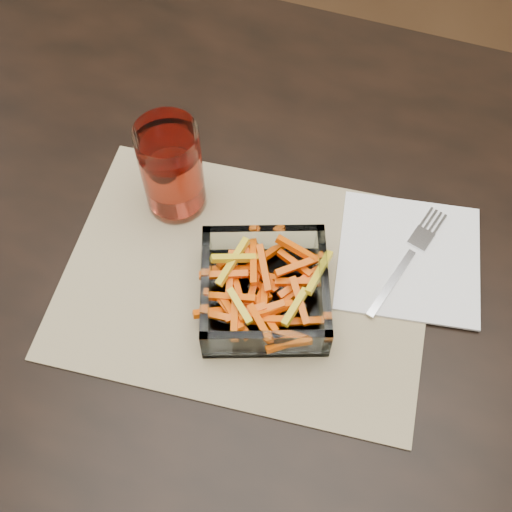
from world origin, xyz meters
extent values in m
plane|color=#331E0F|center=(0.00, 0.00, 0.00)|extent=(4.50, 4.50, 0.00)
cube|color=black|center=(0.00, 0.00, 0.73)|extent=(1.60, 0.90, 0.03)
cylinder|color=black|center=(-0.72, 0.37, 0.36)|extent=(0.06, 0.06, 0.72)
cube|color=tan|center=(-0.05, -0.07, 0.75)|extent=(0.48, 0.37, 0.00)
cube|color=white|center=(-0.02, -0.09, 0.76)|extent=(0.19, 0.19, 0.01)
cube|color=white|center=(-0.04, -0.03, 0.78)|extent=(0.14, 0.06, 0.06)
cube|color=white|center=(0.01, -0.15, 0.78)|extent=(0.14, 0.06, 0.06)
cube|color=white|center=(-0.08, -0.11, 0.78)|extent=(0.06, 0.14, 0.06)
cube|color=white|center=(0.05, -0.07, 0.78)|extent=(0.06, 0.14, 0.06)
cylinder|color=white|center=(-0.17, 0.01, 0.82)|extent=(0.08, 0.08, 0.14)
cylinder|color=#B62C1A|center=(-0.17, 0.01, 0.81)|extent=(0.07, 0.07, 0.09)
cube|color=white|center=(0.14, 0.03, 0.76)|extent=(0.20, 0.20, 0.00)
cube|color=silver|center=(0.13, -0.02, 0.76)|extent=(0.04, 0.11, 0.00)
cube|color=silver|center=(0.15, 0.06, 0.76)|extent=(0.03, 0.04, 0.00)
cube|color=silver|center=(0.15, 0.09, 0.76)|extent=(0.01, 0.04, 0.00)
cube|color=silver|center=(0.15, 0.09, 0.76)|extent=(0.01, 0.04, 0.00)
cube|color=silver|center=(0.16, 0.09, 0.76)|extent=(0.01, 0.04, 0.00)
cube|color=silver|center=(0.17, 0.09, 0.76)|extent=(0.01, 0.04, 0.00)
camera|label=1|loc=(0.09, -0.42, 1.46)|focal=45.00mm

